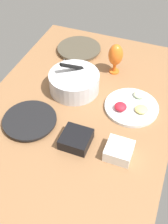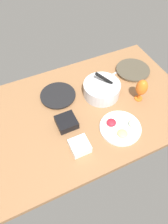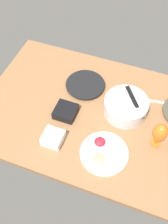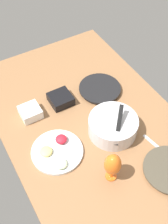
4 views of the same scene
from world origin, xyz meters
TOP-DOWN VIEW (x-y plane):
  - ground_plane at (0.00, 0.00)cm, footprint 160.00×104.00cm
  - dinner_plate_left at (-16.89, 19.49)cm, footprint 28.14×28.14cm
  - dinner_plate_right at (53.77, 19.89)cm, footprint 29.50×29.50cm
  - mixing_bowl at (15.92, 7.80)cm, footprint 28.94×28.94cm
  - fruit_platter at (12.66, -27.45)cm, footprint 29.50×29.50cm
  - hurricane_glass_orange at (40.25, -9.23)cm, footprint 8.92×8.92cm
  - square_bowl_black at (-20.67, -8.04)cm, footprint 13.97×13.97cm
  - square_bowl_white at (-20.03, -29.44)cm, footprint 12.38×12.38cm
  - fork_by_right_plate at (36.47, 23.97)cm, footprint 18.04×4.84cm

SIDE VIEW (x-z plane):
  - ground_plane at x=0.00cm, z-range -4.00..0.00cm
  - fork_by_right_plate at x=36.47cm, z-range 0.00..0.60cm
  - fruit_platter at x=12.66cm, z-range -1.30..4.11cm
  - dinner_plate_left at x=-16.89cm, z-range 0.06..2.91cm
  - dinner_plate_right at x=53.77cm, z-range 0.06..2.94cm
  - square_bowl_black at x=-20.67cm, z-range 0.33..6.16cm
  - square_bowl_white at x=-20.03cm, z-range 0.35..6.58cm
  - mixing_bowl at x=15.92cm, z-range -3.19..15.16cm
  - hurricane_glass_orange at x=40.25cm, z-range 2.35..22.05cm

